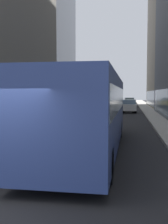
% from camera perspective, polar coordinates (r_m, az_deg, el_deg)
% --- Properties ---
extents(ground_plane, '(120.00, 120.00, 0.00)m').
position_cam_1_polar(ground_plane, '(40.33, 5.39, 0.47)').
color(ground_plane, '#232326').
extents(sidewalk_left, '(2.40, 110.00, 0.15)m').
position_cam_1_polar(sidewalk_left, '(41.13, -2.56, 0.65)').
color(sidewalk_left, gray).
rests_on(sidewalk_left, ground).
extents(sidewalk_right, '(2.40, 110.00, 0.15)m').
position_cam_1_polar(sidewalk_right, '(40.32, 13.49, 0.48)').
color(sidewalk_right, '#ADA89E').
rests_on(sidewalk_right, ground).
extents(building_left_far, '(8.36, 17.80, 24.44)m').
position_cam_1_polar(building_left_far, '(47.91, -9.01, 15.66)').
color(building_left_far, '#4C515B').
rests_on(building_left_far, ground).
extents(transit_bus, '(2.78, 11.53, 3.05)m').
position_cam_1_polar(transit_bus, '(11.45, 0.95, 0.80)').
color(transit_bus, '#33478C').
rests_on(transit_bus, ground).
extents(car_yellow_taxi, '(1.78, 4.71, 1.62)m').
position_cam_1_polar(car_yellow_taxi, '(50.74, 9.42, 2.06)').
color(car_yellow_taxi, yellow).
rests_on(car_yellow_taxi, ground).
extents(car_black_suv, '(1.85, 4.43, 1.62)m').
position_cam_1_polar(car_black_suv, '(36.83, 3.13, 1.44)').
color(car_black_suv, black).
rests_on(car_black_suv, ground).
extents(car_white_van, '(1.75, 3.96, 1.62)m').
position_cam_1_polar(car_white_van, '(34.79, 9.35, 1.24)').
color(car_white_van, silver).
rests_on(car_white_van, ground).
extents(car_blue_hatchback, '(1.88, 4.68, 1.62)m').
position_cam_1_polar(car_blue_hatchback, '(28.15, -2.17, 0.69)').
color(car_blue_hatchback, '#4C6BB7').
rests_on(car_blue_hatchback, ground).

